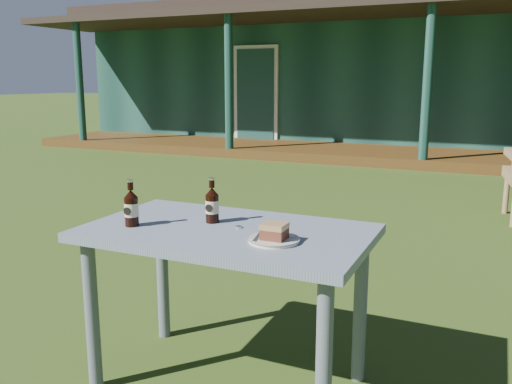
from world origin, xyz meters
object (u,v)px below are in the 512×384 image
at_px(cake_slice, 274,231).
at_px(cola_bottle_near, 212,205).
at_px(cola_bottle_far, 131,208).
at_px(cafe_table, 227,251).
at_px(plate, 274,240).

bearing_deg(cake_slice, cola_bottle_near, 155.61).
bearing_deg(cola_bottle_near, cola_bottle_far, -145.95).
distance_m(cafe_table, plate, 0.29).
bearing_deg(plate, cola_bottle_far, -176.80).
xyz_separation_m(cafe_table, cake_slice, (0.26, -0.10, 0.15)).
height_order(plate, cake_slice, cake_slice).
relative_size(plate, cake_slice, 2.22).
bearing_deg(cafe_table, cola_bottle_far, -161.29).
bearing_deg(cafe_table, cola_bottle_near, 149.29).
bearing_deg(cola_bottle_far, plate, 3.20).
height_order(cake_slice, cola_bottle_near, cola_bottle_near).
relative_size(cafe_table, cola_bottle_far, 5.94).
distance_m(cafe_table, cola_bottle_far, 0.45).
relative_size(cafe_table, cola_bottle_near, 6.02).
height_order(cake_slice, cola_bottle_far, cola_bottle_far).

